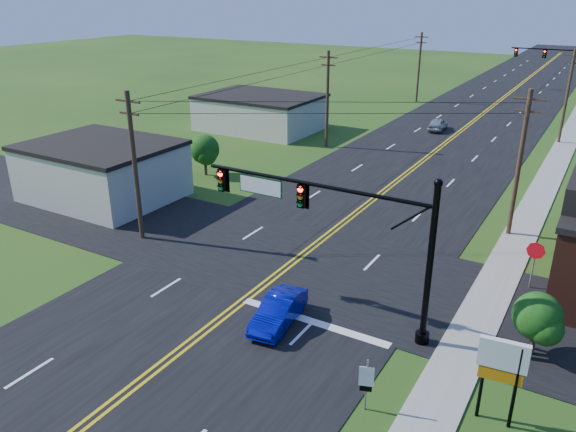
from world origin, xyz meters
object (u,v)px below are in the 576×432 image
Objects in this scene: signal_mast_far at (551,60)px; route_sign at (366,381)px; signal_mast_main at (332,221)px; blue_car at (279,312)px; stop_sign at (535,255)px.

signal_mast_far is 5.06× the size of route_sign.
signal_mast_main is 7.36m from route_sign.
signal_mast_far is at bearing 81.22° from blue_car.
signal_mast_main is 2.86× the size of blue_car.
blue_car is (-1.75, -73.89, -3.89)m from signal_mast_far.
signal_mast_main reaches higher than stop_sign.
signal_mast_far is at bearing 101.17° from stop_sign.
signal_mast_far reaches higher than route_sign.
signal_mast_far is 2.77× the size of blue_car.
stop_sign is (7.71, 7.44, -2.89)m from signal_mast_main.
route_sign is 0.84× the size of stop_sign.
blue_car is at bearing -131.00° from signal_mast_main.
signal_mast_main is 4.38× the size of stop_sign.
blue_car is 1.53× the size of stop_sign.
stop_sign is at bearing -83.28° from signal_mast_far.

